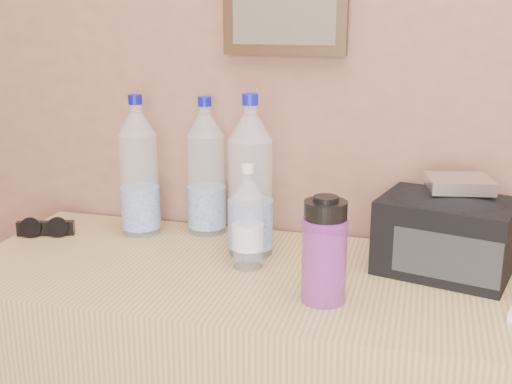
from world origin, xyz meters
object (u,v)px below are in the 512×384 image
at_px(pet_small, 248,223).
at_px(sunglasses, 46,228).
at_px(foil_packet, 459,184).
at_px(pet_large_c, 250,185).
at_px(pet_large_a, 139,174).
at_px(toiletry_bag, 446,231).
at_px(pet_large_b, 206,174).
at_px(nalgene_bottle, 324,250).

xyz_separation_m(pet_small, sunglasses, (-0.56, 0.07, -0.08)).
bearing_deg(foil_packet, pet_large_c, -178.82).
height_order(pet_large_c, sunglasses, pet_large_c).
bearing_deg(pet_large_a, toiletry_bag, -4.89).
xyz_separation_m(pet_large_b, pet_large_c, (0.15, -0.12, 0.01)).
distance_m(pet_large_b, sunglasses, 0.44).
bearing_deg(sunglasses, foil_packet, -16.64).
distance_m(pet_large_b, foil_packet, 0.62).
relative_size(pet_large_a, sunglasses, 2.48).
relative_size(pet_large_a, pet_small, 1.52).
height_order(pet_small, foil_packet, pet_small).
distance_m(pet_small, toiletry_bag, 0.43).
distance_m(pet_large_c, foil_packet, 0.46).
height_order(pet_small, nalgene_bottle, pet_small).
height_order(pet_large_c, foil_packet, pet_large_c).
bearing_deg(pet_large_b, pet_small, -50.38).
relative_size(toiletry_bag, foil_packet, 2.10).
relative_size(nalgene_bottle, foil_packet, 1.64).
bearing_deg(foil_packet, toiletry_bag, -161.68).
height_order(pet_large_a, foil_packet, pet_large_a).
distance_m(toiletry_bag, foil_packet, 0.11).
relative_size(pet_small, toiletry_bag, 0.86).
relative_size(pet_large_c, sunglasses, 2.62).
distance_m(nalgene_bottle, toiletry_bag, 0.32).
bearing_deg(toiletry_bag, sunglasses, -164.40).
relative_size(pet_small, sunglasses, 1.63).
distance_m(pet_large_a, toiletry_bag, 0.76).
bearing_deg(pet_large_b, sunglasses, -160.82).
relative_size(pet_large_b, pet_small, 1.49).
distance_m(pet_large_c, nalgene_bottle, 0.30).
xyz_separation_m(pet_small, toiletry_bag, (0.42, 0.09, -0.01)).
bearing_deg(pet_large_b, toiletry_bag, -11.21).
height_order(sunglasses, toiletry_bag, toiletry_bag).
xyz_separation_m(pet_large_a, toiletry_bag, (0.75, -0.06, -0.06)).
distance_m(sunglasses, toiletry_bag, 0.99).
xyz_separation_m(pet_large_a, sunglasses, (-0.23, -0.08, -0.14)).
bearing_deg(pet_large_c, nalgene_bottle, -45.60).
distance_m(pet_large_a, foil_packet, 0.78).
bearing_deg(pet_large_c, sunglasses, -178.34).
relative_size(pet_large_b, sunglasses, 2.44).
distance_m(pet_large_c, toiletry_bag, 0.45).
bearing_deg(pet_large_a, pet_large_b, 18.05).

